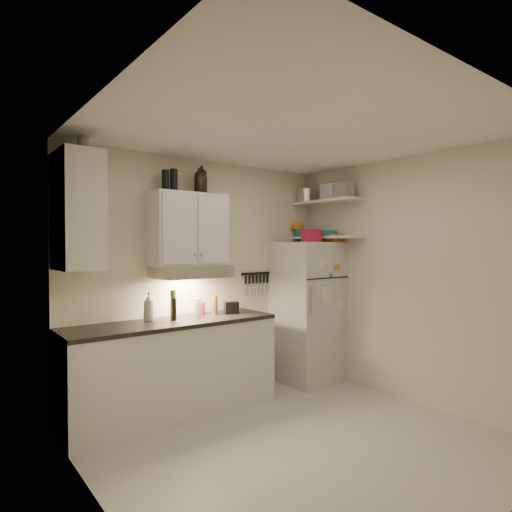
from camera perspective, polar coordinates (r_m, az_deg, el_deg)
floor at (r=3.95m, az=5.58°, el=-23.60°), size 3.20×3.00×0.02m
ceiling at (r=3.70m, az=5.68°, el=16.30°), size 3.20×3.00×0.02m
back_wall at (r=4.80m, az=-6.83°, el=-2.89°), size 3.20×0.02×2.60m
left_wall at (r=2.76m, az=-19.66°, el=-6.09°), size 0.02×3.00×2.60m
right_wall at (r=4.84m, az=19.67°, el=-2.93°), size 0.02×3.00×2.60m
base_cabinet at (r=4.42m, az=-11.00°, el=-14.61°), size 2.10×0.60×0.88m
countertop at (r=4.32m, az=-11.03°, el=-8.73°), size 2.10×0.62×0.04m
upper_cabinet at (r=4.49m, az=-9.00°, el=3.51°), size 0.80×0.33×0.75m
side_cabinet at (r=3.95m, az=-22.71°, el=5.54°), size 0.33×0.55×1.00m
range_hood at (r=4.44m, az=-8.57°, el=-2.08°), size 0.76×0.46×0.12m
fridge at (r=5.34m, az=6.86°, el=-7.32°), size 0.70×0.68×1.70m
shelf_hi at (r=5.36m, az=9.46°, el=7.17°), size 0.30×0.95×0.03m
shelf_lo at (r=5.33m, az=9.44°, el=2.46°), size 0.30×0.95×0.03m
knife_strip at (r=5.17m, az=-0.01°, el=-2.36°), size 0.42×0.02×0.03m
dutch_oven at (r=5.10m, az=7.41°, el=2.68°), size 0.32×0.32×0.15m
book_stack at (r=5.36m, az=9.84°, el=2.33°), size 0.24×0.30×0.10m
spice_jar at (r=5.21m, az=7.73°, el=2.35°), size 0.06×0.06×0.09m
stock_pot at (r=5.63m, az=6.74°, el=7.94°), size 0.30×0.30×0.17m
tin_a at (r=5.30m, az=9.73°, el=8.38°), size 0.22×0.21×0.18m
tin_b at (r=5.17m, az=11.60°, el=8.56°), size 0.19×0.19×0.18m
bowl_teal at (r=5.56m, az=6.39°, el=3.07°), size 0.24×0.24×0.10m
bowl_orange at (r=5.60m, az=5.43°, el=3.84°), size 0.19×0.19×0.06m
bowl_yellow at (r=5.61m, az=5.43°, el=4.38°), size 0.15×0.15×0.05m
plates at (r=5.34m, az=9.26°, el=2.99°), size 0.30×0.30×0.07m
growler_a at (r=4.58m, az=-7.61°, el=9.74°), size 0.12×0.12×0.25m
growler_b at (r=4.62m, az=-7.26°, el=9.86°), size 0.13×0.13×0.28m
thermos_a at (r=4.44m, az=-10.90°, el=9.86°), size 0.09×0.09×0.23m
thermos_b at (r=4.44m, az=-11.97°, el=9.79°), size 0.09×0.09×0.22m
side_jar at (r=4.11m, az=-21.95°, el=13.46°), size 0.13×0.13×0.14m
soap_bottle at (r=4.31m, az=-14.10°, el=-6.38°), size 0.15×0.15×0.31m
pepper_mill at (r=4.62m, az=-5.53°, el=-6.56°), size 0.08×0.08×0.20m
oil_bottle at (r=4.32m, az=-10.97°, el=-6.45°), size 0.06×0.06×0.30m
vinegar_bottle at (r=4.31m, az=-10.86°, el=-7.01°), size 0.06×0.06×0.22m
clear_bottle at (r=4.45m, az=-7.76°, el=-6.85°), size 0.09×0.09×0.20m
red_jar at (r=4.62m, az=-7.25°, el=-6.95°), size 0.07×0.07×0.14m
caddy at (r=4.68m, az=-3.31°, el=-6.90°), size 0.18×0.15×0.13m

